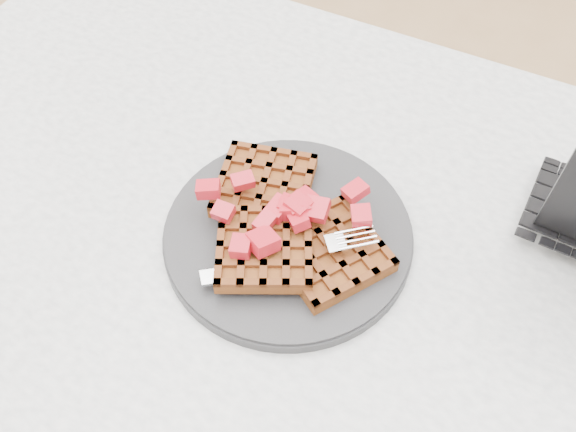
# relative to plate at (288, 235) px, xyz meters

# --- Properties ---
(table) EXTENTS (1.20, 0.80, 0.75)m
(table) POSITION_rel_plate_xyz_m (0.07, -0.04, -0.12)
(table) COLOR silver
(table) RESTS_ON ground
(plate) EXTENTS (0.25, 0.25, 0.02)m
(plate) POSITION_rel_plate_xyz_m (0.00, 0.00, 0.00)
(plate) COLOR #242427
(plate) RESTS_ON table
(waffles) EXTENTS (0.22, 0.19, 0.03)m
(waffles) POSITION_rel_plate_xyz_m (0.00, -0.00, 0.02)
(waffles) COLOR brown
(waffles) RESTS_ON plate
(strawberry_pile) EXTENTS (0.15, 0.15, 0.02)m
(strawberry_pile) POSITION_rel_plate_xyz_m (0.00, -0.00, 0.05)
(strawberry_pile) COLOR #980514
(strawberry_pile) RESTS_ON waffles
(fork) EXTENTS (0.15, 0.13, 0.02)m
(fork) POSITION_rel_plate_xyz_m (0.03, -0.03, 0.02)
(fork) COLOR silver
(fork) RESTS_ON plate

